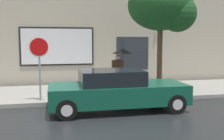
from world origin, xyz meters
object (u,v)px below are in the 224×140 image
at_px(parked_car, 116,90).
at_px(street_tree, 164,8).
at_px(stop_sign, 39,56).
at_px(pedestrian_with_umbrella, 121,58).

relative_size(parked_car, street_tree, 0.98).
bearing_deg(street_tree, parked_car, -142.39).
xyz_separation_m(street_tree, stop_sign, (-5.12, -0.53, -1.94)).
distance_m(pedestrian_with_umbrella, stop_sign, 3.57).
bearing_deg(parked_car, street_tree, 37.61).
height_order(parked_car, stop_sign, stop_sign).
xyz_separation_m(parked_car, stop_sign, (-2.61, 1.40, 1.15)).
relative_size(parked_car, stop_sign, 1.95).
bearing_deg(street_tree, pedestrian_with_umbrella, 161.26).
bearing_deg(pedestrian_with_umbrella, parked_car, -107.06).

